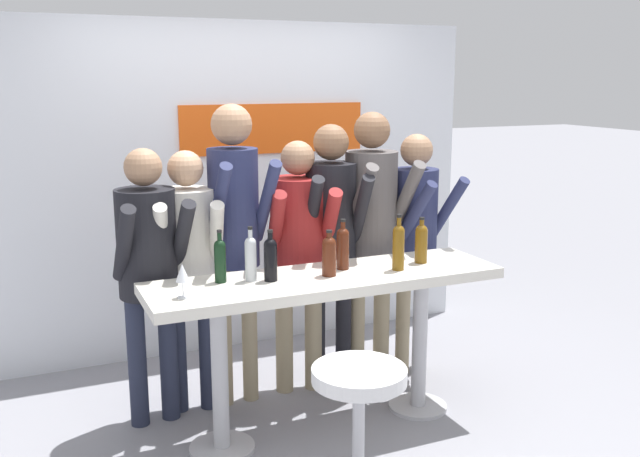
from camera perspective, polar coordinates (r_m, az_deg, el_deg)
The scene contains 19 objects.
ground_plane at distance 4.33m, azimuth 0.46°, elevation -15.63°, with size 40.00×40.00×0.00m, color gray.
back_wall at distance 5.32m, azimuth -6.26°, elevation 3.33°, with size 3.62×0.12×2.40m.
tasting_table at distance 4.03m, azimuth 0.48°, elevation -5.99°, with size 2.02×0.55×0.93m.
bar_stool at distance 3.52m, azimuth 3.12°, elevation -14.35°, with size 0.48×0.48×0.66m.
person_far_left at distance 4.15m, azimuth -13.59°, elevation -2.23°, with size 0.43×0.53×1.63m.
person_left at distance 4.27m, azimuth -10.46°, elevation -1.92°, with size 0.44×0.55×1.60m.
person_center_left at distance 4.28m, azimuth -6.86°, elevation 0.87°, with size 0.36×0.53×1.86m.
person_center at distance 4.46m, azimuth -1.73°, elevation -0.91°, with size 0.48×0.57×1.63m.
person_center_right at distance 4.52m, azimuth 0.90°, elevation 0.21°, with size 0.45×0.57×1.72m.
person_right at distance 4.65m, azimuth 4.14°, elevation 1.04°, with size 0.41×0.54×1.79m.
person_far_right at distance 4.81m, azimuth 7.65°, elevation 0.25°, with size 0.42×0.54×1.64m.
wine_bottle_0 at distance 3.86m, azimuth -5.57°, elevation -2.24°, with size 0.06×0.06×0.30m.
wine_bottle_1 at distance 4.26m, azimuth 8.10°, elevation -1.04°, with size 0.07×0.07×0.27m.
wine_bottle_2 at distance 4.08m, azimuth 6.30°, elevation -1.32°, with size 0.07×0.07×0.32m.
wine_bottle_3 at distance 3.94m, azimuth 0.73°, elevation -2.06°, with size 0.08×0.08×0.26m.
wine_bottle_4 at distance 3.85m, azimuth -8.00°, elevation -2.40°, with size 0.06×0.06×0.29m.
wine_bottle_5 at distance 3.85m, azimuth -3.98°, elevation -2.31°, with size 0.07×0.07×0.28m.
wine_bottle_6 at distance 4.07m, azimuth 1.84°, elevation -1.42°, with size 0.07×0.07×0.29m.
wine_glass_0 at distance 3.61m, azimuth -10.96°, elevation -3.59°, with size 0.07×0.07×0.18m.
Camera 1 is at (-1.57, -3.49, 2.02)m, focal length 40.00 mm.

